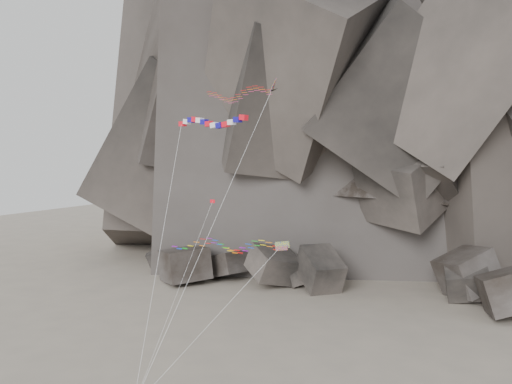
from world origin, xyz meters
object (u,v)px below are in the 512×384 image
at_px(banner_kite, 210,123).
at_px(pennant_kite, 197,240).
at_px(parafoil_kite, 221,245).
at_px(delta_kite, 235,94).

xyz_separation_m(banner_kite, pennant_kite, (-1.27, -0.25, -10.79)).
relative_size(parafoil_kite, pennant_kite, 1.10).
height_order(delta_kite, pennant_kite, delta_kite).
bearing_deg(pennant_kite, banner_kite, 11.99).
distance_m(delta_kite, parafoil_kite, 15.21).
bearing_deg(banner_kite, parafoil_kite, 126.72).
bearing_deg(pennant_kite, parafoil_kite, 91.81).
height_order(delta_kite, parafoil_kite, delta_kite).
height_order(banner_kite, parafoil_kite, banner_kite).
bearing_deg(delta_kite, banner_kite, -98.17).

